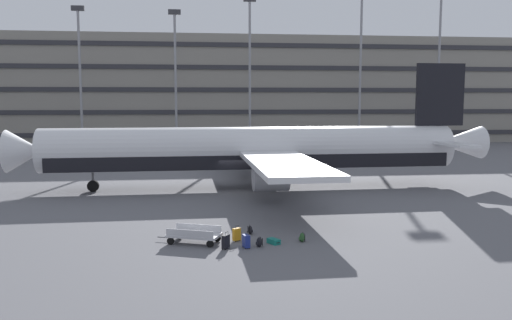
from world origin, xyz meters
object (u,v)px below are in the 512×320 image
at_px(backpack_laid_flat, 302,238).
at_px(baggage_cart, 194,235).
at_px(airliner, 257,150).
at_px(backpack_small, 259,242).
at_px(suitcase_purple, 274,241).
at_px(suitcase_large, 246,241).
at_px(suitcase_scuffed, 237,234).
at_px(suitcase_red, 226,241).
at_px(backpack_silver, 250,230).

relative_size(backpack_laid_flat, baggage_cart, 0.16).
bearing_deg(backpack_laid_flat, airliner, 91.02).
bearing_deg(backpack_small, backpack_laid_flat, 15.53).
height_order(suitcase_purple, baggage_cart, baggage_cart).
xyz_separation_m(suitcase_large, suitcase_scuffed, (-0.36, 1.30, 0.01)).
relative_size(airliner, suitcase_red, 45.19).
distance_m(suitcase_red, suitcase_large, 1.00).
relative_size(suitcase_red, backpack_laid_flat, 1.64).
bearing_deg(suitcase_red, backpack_small, 6.19).
bearing_deg(backpack_laid_flat, suitcase_large, -165.18).
height_order(suitcase_scuffed, backpack_silver, suitcase_scuffed).
bearing_deg(backpack_silver, backpack_laid_flat, -37.61).
height_order(airliner, backpack_small, airliner).
bearing_deg(backpack_silver, suitcase_red, -118.88).
xyz_separation_m(backpack_small, baggage_cart, (-3.17, 1.04, 0.20)).
bearing_deg(baggage_cart, airliner, 72.47).
bearing_deg(baggage_cart, suitcase_purple, -8.35).
relative_size(suitcase_large, backpack_silver, 1.61).
height_order(suitcase_large, baggage_cart, suitcase_large).
relative_size(airliner, baggage_cart, 11.69).
distance_m(airliner, backpack_silver, 15.21).
relative_size(suitcase_purple, backpack_silver, 1.51).
distance_m(airliner, backpack_laid_flat, 16.91).
height_order(airliner, backpack_silver, airliner).
bearing_deg(backpack_silver, suitcase_large, -100.27).
height_order(backpack_small, backpack_laid_flat, backpack_laid_flat).
xyz_separation_m(suitcase_red, backpack_silver, (1.48, 2.68, -0.15)).
height_order(suitcase_purple, suitcase_scuffed, suitcase_scuffed).
relative_size(suitcase_red, suitcase_large, 1.04).
xyz_separation_m(suitcase_scuffed, backpack_silver, (0.84, 1.34, -0.14)).
bearing_deg(baggage_cart, backpack_laid_flat, -4.39).
bearing_deg(airliner, suitcase_large, -98.52).
height_order(suitcase_large, suitcase_scuffed, suitcase_scuffed).
bearing_deg(suitcase_large, suitcase_purple, 22.78).
bearing_deg(suitcase_large, suitcase_red, -177.89).
bearing_deg(backpack_laid_flat, baggage_cart, 175.61).
height_order(airliner, suitcase_scuffed, airliner).
bearing_deg(suitcase_red, suitcase_scuffed, 64.64).
xyz_separation_m(suitcase_purple, suitcase_red, (-2.44, -0.64, 0.25)).
bearing_deg(baggage_cart, suitcase_scuffed, 3.11).
distance_m(suitcase_red, baggage_cart, 1.95).
xyz_separation_m(suitcase_large, baggage_cart, (-2.52, 1.19, 0.07)).
height_order(suitcase_scuffed, backpack_small, suitcase_scuffed).
height_order(airliner, suitcase_purple, airliner).
xyz_separation_m(backpack_silver, baggage_cart, (-3.00, -1.46, 0.20)).
bearing_deg(baggage_cart, backpack_silver, 25.89).
xyz_separation_m(airliner, suitcase_large, (-2.61, -17.43, -2.73)).
bearing_deg(backpack_silver, backpack_small, -86.06).
bearing_deg(backpack_silver, airliner, 81.80).
bearing_deg(suitcase_scuffed, suitcase_purple, -21.17).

